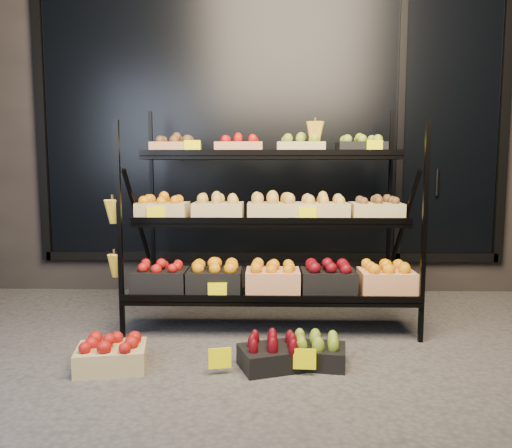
{
  "coord_description": "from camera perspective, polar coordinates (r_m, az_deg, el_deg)",
  "views": [
    {
      "loc": [
        -0.02,
        -3.14,
        1.19
      ],
      "look_at": [
        -0.11,
        0.55,
        0.77
      ],
      "focal_mm": 35.0,
      "sensor_mm": 36.0,
      "label": 1
    }
  ],
  "objects": [
    {
      "name": "ground",
      "position": [
        3.36,
        1.69,
        -14.21
      ],
      "size": [
        24.0,
        24.0,
        0.0
      ],
      "primitive_type": "plane",
      "color": "#514F4C",
      "rests_on": "ground"
    },
    {
      "name": "building",
      "position": [
        5.76,
        1.6,
        12.07
      ],
      "size": [
        6.0,
        2.08,
        3.5
      ],
      "color": "#2D2826",
      "rests_on": "ground"
    },
    {
      "name": "display_rack",
      "position": [
        3.77,
        1.51,
        0.38
      ],
      "size": [
        2.18,
        1.02,
        1.66
      ],
      "color": "black",
      "rests_on": "ground"
    },
    {
      "name": "tag_floor_a",
      "position": [
        2.98,
        -4.14,
        -15.77
      ],
      "size": [
        0.13,
        0.01,
        0.12
      ],
      "primitive_type": "cube",
      "color": "#FFF300",
      "rests_on": "ground"
    },
    {
      "name": "tag_floor_b",
      "position": [
        2.98,
        5.56,
        -15.82
      ],
      "size": [
        0.13,
        0.01,
        0.12
      ],
      "primitive_type": "cube",
      "color": "#FFF300",
      "rests_on": "ground"
    },
    {
      "name": "floor_crate_left",
      "position": [
        3.16,
        -16.21,
        -14.02
      ],
      "size": [
        0.44,
        0.36,
        0.2
      ],
      "rotation": [
        0.0,
        0.0,
        0.18
      ],
      "color": "tan",
      "rests_on": "ground"
    },
    {
      "name": "floor_crate_midleft",
      "position": [
        3.06,
        1.86,
        -14.56
      ],
      "size": [
        0.44,
        0.38,
        0.19
      ],
      "rotation": [
        0.0,
        0.0,
        0.34
      ],
      "color": "black",
      "rests_on": "ground"
    },
    {
      "name": "floor_crate_right",
      "position": [
        3.12,
        6.93,
        -14.26
      ],
      "size": [
        0.38,
        0.3,
        0.18
      ],
      "rotation": [
        0.0,
        0.0,
        -0.15
      ],
      "color": "black",
      "rests_on": "ground"
    }
  ]
}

